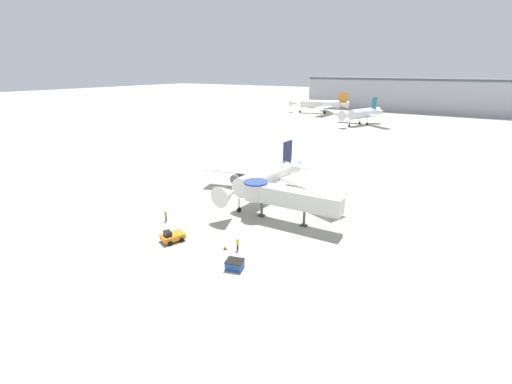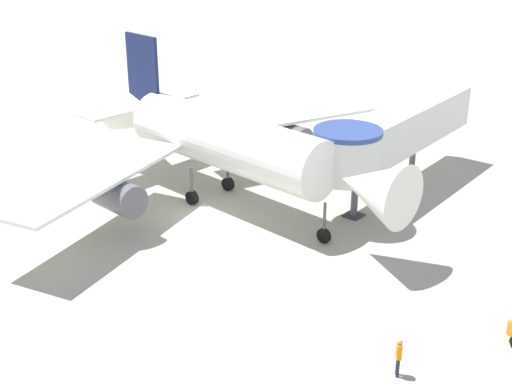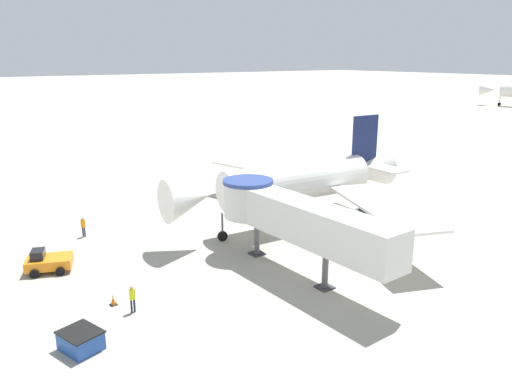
{
  "view_description": "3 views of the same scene",
  "coord_description": "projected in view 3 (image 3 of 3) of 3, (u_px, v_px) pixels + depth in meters",
  "views": [
    {
      "loc": [
        34.21,
        -53.59,
        23.87
      ],
      "look_at": [
        4.87,
        -7.01,
        3.95
      ],
      "focal_mm": 24.0,
      "sensor_mm": 36.0,
      "label": 1
    },
    {
      "loc": [
        -28.63,
        -29.44,
        18.98
      ],
      "look_at": [
        -0.88,
        -5.51,
        3.43
      ],
      "focal_mm": 50.0,
      "sensor_mm": 36.0,
      "label": 2
    },
    {
      "loc": [
        37.38,
        -29.36,
        15.65
      ],
      "look_at": [
        -1.47,
        -2.09,
        2.71
      ],
      "focal_mm": 35.0,
      "sensor_mm": 36.0,
      "label": 3
    }
  ],
  "objects": [
    {
      "name": "jet_bridge",
      "position": [
        290.0,
        215.0,
        36.59
      ],
      "size": [
        17.01,
        4.09,
        6.05
      ],
      "rotation": [
        0.0,
        0.0,
        0.04
      ],
      "color": "silver",
      "rests_on": "ground_plane"
    },
    {
      "name": "traffic_cone_starboard_wing",
      "position": [
        389.0,
        267.0,
        37.54
      ],
      "size": [
        0.44,
        0.44,
        0.73
      ],
      "color": "black",
      "rests_on": "ground_plane"
    },
    {
      "name": "ground_plane",
      "position": [
        281.0,
        218.0,
        49.91
      ],
      "size": [
        800.0,
        800.0,
        0.0
      ],
      "primitive_type": "plane",
      "color": "#A8A393"
    },
    {
      "name": "main_airplane",
      "position": [
        301.0,
        182.0,
        46.92
      ],
      "size": [
        31.27,
        24.65,
        9.98
      ],
      "rotation": [
        0.0,
        0.0,
        -0.06
      ],
      "color": "white",
      "rests_on": "ground_plane"
    },
    {
      "name": "ground_crew_wing_walker",
      "position": [
        83.0,
        226.0,
        44.47
      ],
      "size": [
        0.4,
        0.38,
        1.84
      ],
      "rotation": [
        0.0,
        0.0,
        3.82
      ],
      "color": "#1E2338",
      "rests_on": "ground_plane"
    },
    {
      "name": "pushback_tug_orange",
      "position": [
        48.0,
        261.0,
        37.49
      ],
      "size": [
        3.24,
        3.8,
        1.72
      ],
      "rotation": [
        0.0,
        0.0,
        -0.38
      ],
      "color": "orange",
      "rests_on": "ground_plane"
    },
    {
      "name": "ground_crew_marshaller",
      "position": [
        132.0,
        297.0,
        31.29
      ],
      "size": [
        0.26,
        0.38,
        1.82
      ],
      "rotation": [
        0.0,
        0.0,
        4.53
      ],
      "color": "#1E2338",
      "rests_on": "ground_plane"
    },
    {
      "name": "traffic_cone_apron_front",
      "position": [
        113.0,
        300.0,
        32.39
      ],
      "size": [
        0.45,
        0.45,
        0.74
      ],
      "color": "black",
      "rests_on": "ground_plane"
    },
    {
      "name": "service_container_blue",
      "position": [
        81.0,
        340.0,
        27.42
      ],
      "size": [
        2.63,
        2.41,
        1.11
      ],
      "rotation": [
        0.0,
        0.0,
        0.29
      ],
      "color": "#234C9E",
      "rests_on": "ground_plane"
    }
  ]
}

